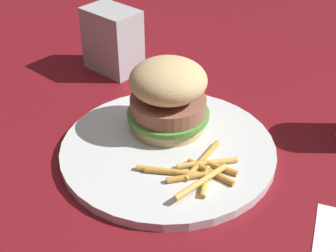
# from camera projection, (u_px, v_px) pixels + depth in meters

# --- Properties ---
(ground_plane) EXTENTS (1.60, 1.60, 0.00)m
(ground_plane) POSITION_uv_depth(u_px,v_px,m) (160.00, 166.00, 0.58)
(ground_plane) COLOR maroon
(plate) EXTENTS (0.28, 0.28, 0.01)m
(plate) POSITION_uv_depth(u_px,v_px,m) (168.00, 149.00, 0.60)
(plate) COLOR silver
(plate) RESTS_ON ground_plane
(sandwich) EXTENTS (0.11, 0.11, 0.10)m
(sandwich) POSITION_uv_depth(u_px,v_px,m) (168.00, 95.00, 0.61)
(sandwich) COLOR tan
(sandwich) RESTS_ON plate
(fries_pile) EXTENTS (0.11, 0.12, 0.01)m
(fries_pile) POSITION_uv_depth(u_px,v_px,m) (197.00, 171.00, 0.55)
(fries_pile) COLOR gold
(fries_pile) RESTS_ON plate
(napkin_dispenser) EXTENTS (0.10, 0.07, 0.11)m
(napkin_dispenser) POSITION_uv_depth(u_px,v_px,m) (113.00, 40.00, 0.77)
(napkin_dispenser) COLOR #B7BABF
(napkin_dispenser) RESTS_ON ground_plane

